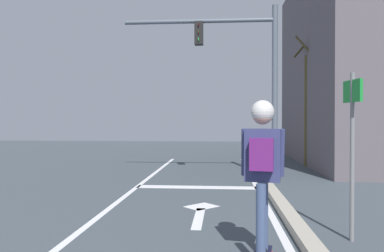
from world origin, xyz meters
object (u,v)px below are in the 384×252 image
Objects in this scene: traffic_signal_mast at (240,62)px; street_sign_post at (352,131)px; skater at (262,156)px; roadside_tree at (307,105)px.

traffic_signal_mast is 5.87m from street_sign_post.
skater is 6.65m from traffic_signal_mast.
skater is 9.75m from roadside_tree.
street_sign_post is 0.47× the size of roadside_tree.
street_sign_post is at bearing -76.99° from traffic_signal_mast.
street_sign_post is (1.30, 0.89, 0.26)m from skater.
traffic_signal_mast is at bearing 103.01° from street_sign_post.
street_sign_post is at bearing -98.69° from roadside_tree.
roadside_tree is at bearing 49.89° from traffic_signal_mast.
traffic_signal_mast is at bearing -130.11° from roadside_tree.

